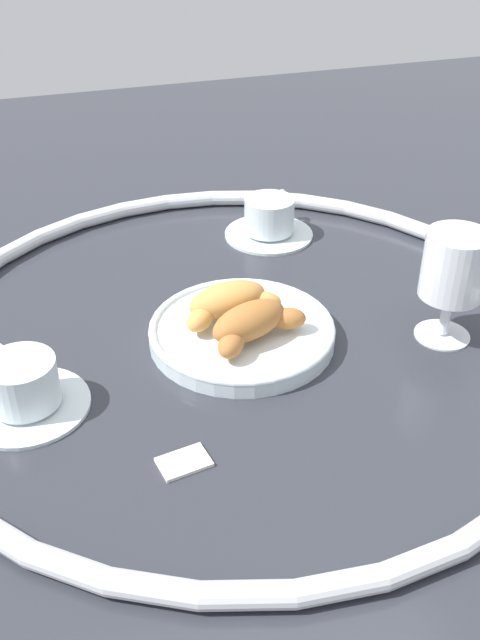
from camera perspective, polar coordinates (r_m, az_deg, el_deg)
The scene contains 9 objects.
ground_plane at distance 0.90m, azimuth -0.12°, elevation -1.11°, with size 2.20×2.20×0.00m, color #2D3038.
table_chrome_rim at distance 0.90m, azimuth -0.12°, elevation -0.48°, with size 0.79×0.79×0.02m, color silver.
pastry_plate at distance 0.88m, azimuth 0.00°, elevation -0.94°, with size 0.23×0.23×0.02m.
croissant_large at distance 0.88m, azimuth -0.88°, elevation 1.41°, with size 0.14×0.08×0.04m.
croissant_small at distance 0.85m, azimuth 1.15°, elevation -0.24°, with size 0.13×0.09×0.04m.
coffee_cup_near at distance 1.12m, azimuth 2.32°, elevation 7.85°, with size 0.14×0.14×0.06m.
coffee_cup_far at distance 0.81m, azimuth -16.62°, elevation -5.12°, with size 0.14×0.14×0.06m.
juice_glass_left at distance 0.88m, azimuth 16.43°, elevation 3.86°, with size 0.08×0.08×0.14m.
sugar_packet at distance 0.73m, azimuth -4.42°, elevation -10.93°, with size 0.05×0.03×0.01m, color white.
Camera 1 is at (0.23, 0.71, 0.51)m, focal length 40.86 mm.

